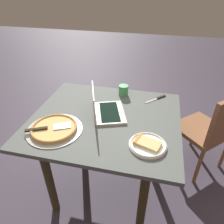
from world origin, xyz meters
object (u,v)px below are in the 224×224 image
(pizza_plate, at_px, (147,144))
(table_knife, at_px, (158,98))
(dining_table, at_px, (106,129))
(laptop, at_px, (105,109))
(drink_cup, at_px, (123,90))
(chair_near, at_px, (210,129))
(pizza_tray, at_px, (54,128))

(pizza_plate, height_order, table_knife, pizza_plate)
(dining_table, distance_m, pizza_plate, 0.44)
(dining_table, relative_size, laptop, 2.97)
(pizza_plate, bearing_deg, laptop, 140.99)
(dining_table, bearing_deg, table_knife, 45.27)
(drink_cup, distance_m, chair_near, 0.86)
(drink_cup, bearing_deg, pizza_plate, -66.50)
(drink_cup, xyz_separation_m, chair_near, (0.80, 0.03, -0.31))
(pizza_plate, distance_m, drink_cup, 0.68)
(pizza_tray, distance_m, drink_cup, 0.71)
(laptop, xyz_separation_m, pizza_tray, (-0.29, -0.27, -0.03))
(pizza_tray, bearing_deg, drink_cup, 58.42)
(pizza_plate, distance_m, table_knife, 0.62)
(pizza_plate, height_order, pizza_tray, pizza_plate)
(dining_table, height_order, laptop, laptop)
(pizza_plate, xyz_separation_m, chair_near, (0.53, 0.65, -0.28))
(table_knife, xyz_separation_m, chair_near, (0.50, 0.03, -0.27))
(pizza_tray, bearing_deg, chair_near, 28.43)
(pizza_plate, xyz_separation_m, drink_cup, (-0.27, 0.62, 0.03))
(dining_table, height_order, table_knife, table_knife)
(table_knife, height_order, drink_cup, drink_cup)
(pizza_tray, relative_size, table_knife, 2.18)
(pizza_plate, distance_m, pizza_tray, 0.64)
(dining_table, bearing_deg, laptop, 112.37)
(dining_table, bearing_deg, chair_near, 24.84)
(drink_cup, bearing_deg, table_knife, 0.07)
(table_knife, bearing_deg, laptop, -139.25)
(table_knife, distance_m, chair_near, 0.57)
(pizza_tray, height_order, chair_near, chair_near)
(pizza_plate, bearing_deg, table_knife, 86.98)
(laptop, distance_m, table_knife, 0.51)
(dining_table, distance_m, table_knife, 0.54)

